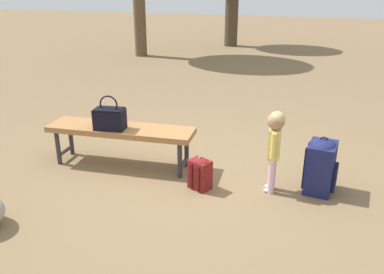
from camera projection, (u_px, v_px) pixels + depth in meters
ground_plane at (191, 177)px, 4.24m from camera, size 40.00×40.00×0.00m
park_bench at (121, 132)px, 4.37m from camera, size 1.62×0.50×0.45m
handbag at (110, 118)px, 4.25m from camera, size 0.34×0.22×0.37m
child_standing at (275, 140)px, 3.77m from camera, size 0.17×0.22×0.82m
backpack_large at (321, 164)px, 3.87m from camera, size 0.33×0.36×0.57m
backpack_small at (200, 172)px, 3.95m from camera, size 0.25×0.23×0.34m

